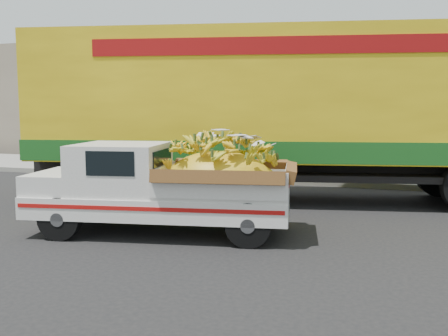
% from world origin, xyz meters
% --- Properties ---
extents(ground, '(100.00, 100.00, 0.00)m').
position_xyz_m(ground, '(0.00, 0.00, 0.00)').
color(ground, black).
rests_on(ground, ground).
extents(curb, '(60.00, 0.25, 0.15)m').
position_xyz_m(curb, '(0.00, 6.94, 0.07)').
color(curb, gray).
rests_on(curb, ground).
extents(sidewalk, '(60.00, 4.00, 0.14)m').
position_xyz_m(sidewalk, '(0.00, 9.04, 0.07)').
color(sidewalk, gray).
rests_on(sidewalk, ground).
extents(building_left, '(18.00, 6.00, 5.00)m').
position_xyz_m(building_left, '(-8.00, 14.94, 2.50)').
color(building_left, gray).
rests_on(building_left, ground).
extents(pickup_truck, '(4.52, 2.26, 1.51)m').
position_xyz_m(pickup_truck, '(0.13, 0.84, 0.81)').
color(pickup_truck, black).
rests_on(pickup_truck, ground).
extents(semi_trailer, '(12.08, 4.71, 3.80)m').
position_xyz_m(semi_trailer, '(1.43, 4.49, 2.12)').
color(semi_trailer, black).
rests_on(semi_trailer, ground).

